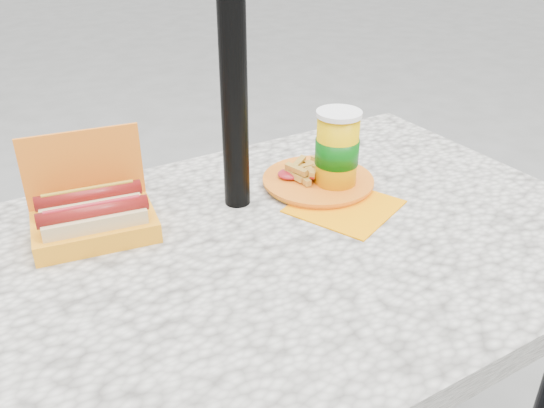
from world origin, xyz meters
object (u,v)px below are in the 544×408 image
fries_plate (319,181)px  hotdog_box (93,215)px  umbrella_pole (232,20)px  soda_cup (337,151)px

fries_plate → hotdog_box: bearing=173.4°
hotdog_box → fries_plate: (0.45, -0.05, -0.03)m
umbrella_pole → fries_plate: umbrella_pole is taller
umbrella_pole → soda_cup: bearing=-14.7°
fries_plate → soda_cup: soda_cup is taller
fries_plate → soda_cup: (0.02, -0.03, 0.07)m
umbrella_pole → hotdog_box: bearing=174.7°
umbrella_pole → soda_cup: umbrella_pole is taller
hotdog_box → fries_plate: bearing=2.3°
soda_cup → fries_plate: bearing=130.5°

